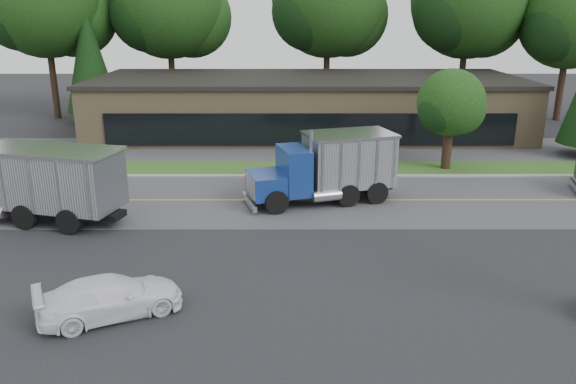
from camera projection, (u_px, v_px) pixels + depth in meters
name	position (u px, v px, depth m)	size (l,w,h in m)	color
ground	(274.00, 283.00, 19.58)	(140.00, 140.00, 0.00)	#2F2F33
road	(278.00, 200.00, 28.15)	(60.00, 8.00, 0.02)	#59595E
center_line	(278.00, 200.00, 28.15)	(60.00, 0.12, 0.01)	gold
curb	(279.00, 177.00, 32.15)	(60.00, 0.30, 0.12)	#9E9E99
grass_verge	(280.00, 169.00, 33.87)	(60.00, 3.40, 0.03)	#2F6121
far_parking	(281.00, 149.00, 38.63)	(60.00, 7.00, 0.02)	#59595E
strip_mall	(307.00, 106.00, 43.73)	(32.00, 12.00, 4.00)	#937B5A
tree_far_a	(46.00, 3.00, 47.18)	(10.70, 10.07, 15.27)	#382619
tree_far_b	(170.00, 8.00, 49.21)	(10.26, 9.66, 14.64)	#382619
tree_far_c	(330.00, 6.00, 49.18)	(10.42, 9.81, 14.87)	#382619
tree_far_d	(470.00, 6.00, 48.24)	(10.41, 9.80, 14.85)	#382619
tree_far_e	(571.00, 22.00, 46.72)	(9.01, 8.48, 12.85)	#382619
evergreen_left	(89.00, 58.00, 46.48)	(4.33, 4.33, 9.85)	#382619
tree_verge	(452.00, 106.00, 32.77)	(4.17, 3.93, 5.95)	#382619
dump_truck_red	(23.00, 180.00, 25.13)	(10.81, 5.09, 3.36)	black
dump_truck_blue	(330.00, 166.00, 27.60)	(7.57, 4.47, 3.36)	black
rally_car	(111.00, 297.00, 17.30)	(1.77, 4.36, 1.26)	white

